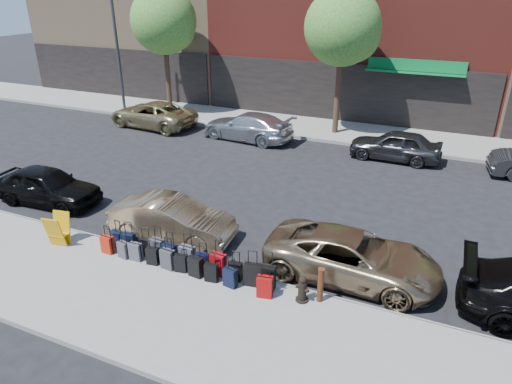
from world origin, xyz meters
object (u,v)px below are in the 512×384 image
at_px(bollard, 321,284).
at_px(display_rack, 58,230).
at_px(suitcase_front_5, 187,257).
at_px(car_far_2, 395,145).
at_px(car_near_1, 172,219).
at_px(streetlight, 118,35).
at_px(tree_left, 166,23).
at_px(car_far_1, 248,126).
at_px(fire_hydrant, 302,289).
at_px(tree_center, 345,29).
at_px(car_near_2, 352,256).
at_px(car_near_0, 47,186).
at_px(car_far_0, 152,114).

relative_size(bollard, display_rack, 0.95).
distance_m(suitcase_front_5, car_far_2, 12.33).
bearing_deg(car_near_1, streetlight, 38.03).
relative_size(tree_left, car_far_1, 1.49).
bearing_deg(fire_hydrant, bollard, 41.39).
height_order(tree_center, car_far_2, tree_center).
bearing_deg(tree_left, display_rack, -69.23).
relative_size(suitcase_front_5, car_near_2, 0.22).
bearing_deg(car_far_1, streetlight, -95.61).
xyz_separation_m(car_near_0, car_far_0, (-2.35, 9.86, 0.02)).
height_order(suitcase_front_5, car_near_0, car_near_0).
relative_size(car_far_0, car_far_2, 1.26).
relative_size(tree_left, suitcase_front_5, 6.85).
distance_m(tree_center, car_far_0, 11.42).
relative_size(display_rack, car_far_0, 0.19).
distance_m(display_rack, car_far_2, 14.71).
bearing_deg(car_near_2, streetlight, 55.13).
height_order(display_rack, car_far_2, car_far_2).
height_order(tree_center, fire_hydrant, tree_center).
distance_m(car_near_2, car_far_1, 12.74).
bearing_deg(tree_center, car_near_0, -121.58).
relative_size(tree_center, fire_hydrant, 9.96).
height_order(suitcase_front_5, car_far_2, car_far_2).
bearing_deg(suitcase_front_5, bollard, 3.71).
xyz_separation_m(tree_left, car_far_2, (13.87, -2.65, -4.71)).
bearing_deg(car_far_0, car_near_1, 43.12).
xyz_separation_m(car_near_1, car_far_0, (-7.99, 10.18, 0.06)).
bearing_deg(car_far_1, car_far_2, 96.11).
relative_size(tree_left, display_rack, 7.25).
height_order(tree_left, car_far_2, tree_left).
relative_size(tree_center, suitcase_front_5, 6.85).
xyz_separation_m(fire_hydrant, car_near_2, (0.85, 1.74, 0.18)).
relative_size(tree_left, car_near_1, 1.81).
xyz_separation_m(tree_center, display_rack, (-4.88, -14.83, -4.77)).
height_order(tree_left, car_near_2, tree_left).
xyz_separation_m(streetlight, car_far_2, (16.81, -1.95, -3.96)).
bearing_deg(car_near_1, suitcase_front_5, -140.27).
distance_m(car_near_1, car_far_2, 11.57).
bearing_deg(tree_left, streetlight, -166.61).
xyz_separation_m(suitcase_front_5, display_rack, (-4.25, -0.52, 0.16)).
xyz_separation_m(bollard, car_far_1, (-7.35, 11.63, 0.06)).
xyz_separation_m(car_near_2, car_far_0, (-13.73, 10.03, 0.05)).
height_order(suitcase_front_5, bollard, suitcase_front_5).
bearing_deg(display_rack, car_near_1, 25.12).
distance_m(tree_left, fire_hydrant, 20.26).
height_order(tree_center, display_rack, tree_center).
bearing_deg(car_near_2, car_far_2, 1.92).
xyz_separation_m(car_near_0, car_far_2, (11.08, 9.90, 0.00)).
bearing_deg(car_far_1, car_near_1, 17.53).
bearing_deg(car_far_2, streetlight, -95.55).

